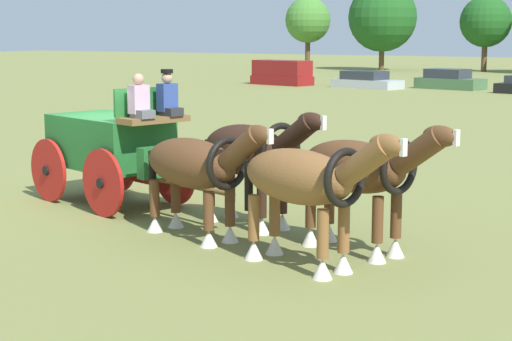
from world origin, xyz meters
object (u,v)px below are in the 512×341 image
Objects in this scene: parked_vehicle_a at (282,73)px; parked_vehicle_c at (449,80)px; draft_horse_lead_near at (360,172)px; parked_vehicle_b at (366,81)px; draft_horse_rear_off at (196,167)px; draft_horse_lead_off at (305,182)px; draft_horse_rear_near at (250,154)px; show_wagon at (114,144)px.

parked_vehicle_a reaches higher than parked_vehicle_c.
parked_vehicle_b is (-16.18, 38.35, -0.88)m from draft_horse_lead_near.
draft_horse_lead_near is at bearing -67.12° from parked_vehicle_b.
parked_vehicle_c is (-8.41, 40.78, -0.73)m from draft_horse_rear_off.
draft_horse_rear_off is 2.91m from draft_horse_lead_near.
draft_horse_lead_off reaches higher than parked_vehicle_b.
draft_horse_rear_off is at bearing -71.08° from parked_vehicle_b.
draft_horse_rear_near is 1.30m from draft_horse_rear_off.
parked_vehicle_c is at bearing 104.73° from draft_horse_lead_off.
parked_vehicle_c is (-5.23, 39.17, -0.73)m from show_wagon.
parked_vehicle_b is at bearing 109.97° from draft_horse_rear_near.
parked_vehicle_c is (11.28, 1.65, -0.27)m from parked_vehicle_a.
draft_horse_lead_off is 42.65m from parked_vehicle_b.
parked_vehicle_c is at bearing 8.34° from parked_vehicle_a.
parked_vehicle_a reaches higher than parked_vehicle_b.
parked_vehicle_b is (-13.67, 37.61, -0.90)m from draft_horse_rear_near.
parked_vehicle_b is (-10.14, 37.25, -0.80)m from show_wagon.
draft_horse_lead_off is at bearing -68.22° from parked_vehicle_b.
parked_vehicle_c is (-11.28, 40.27, -0.81)m from draft_horse_lead_near.
draft_horse_lead_near is (6.04, -1.09, 0.08)m from show_wagon.
draft_horse_lead_near is 0.63× the size of parked_vehicle_b.
parked_vehicle_b is (-15.82, 39.60, -0.87)m from draft_horse_lead_off.
draft_horse_rear_near is 2.92m from draft_horse_lead_off.
show_wagon is at bearing -66.24° from parked_vehicle_a.
show_wagon reaches higher than draft_horse_lead_near.
draft_horse_lead_off is at bearing -75.27° from parked_vehicle_c.
draft_horse_lead_near reaches higher than parked_vehicle_c.
draft_horse_lead_near reaches higher than draft_horse_rear_off.
draft_horse_lead_near is 44.73m from parked_vehicle_a.
show_wagon is 1.88× the size of draft_horse_rear_near.
show_wagon is 39.53m from parked_vehicle_c.
draft_horse_lead_near is 1.30m from draft_horse_lead_off.
draft_horse_rear_off is 43.81m from parked_vehicle_a.
draft_horse_rear_off is 0.68× the size of parked_vehicle_a.
parked_vehicle_a is (-20.05, 37.88, -0.56)m from draft_horse_rear_near.
parked_vehicle_c is (-8.77, 39.53, -0.83)m from draft_horse_rear_near.
draft_horse_lead_off reaches higher than draft_horse_rear_off.
parked_vehicle_c reaches higher than parked_vehicle_b.
draft_horse_rear_off reaches higher than parked_vehicle_c.
draft_horse_rear_off is 0.69× the size of parked_vehicle_c.
draft_horse_lead_near reaches higher than parked_vehicle_b.
draft_horse_rear_near is at bearing 137.26° from draft_horse_lead_off.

